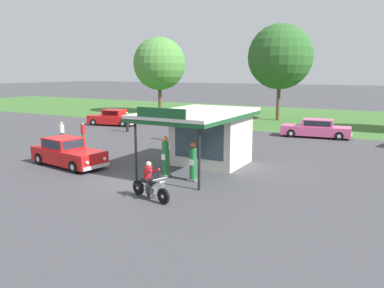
{
  "coord_description": "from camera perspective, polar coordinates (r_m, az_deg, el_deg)",
  "views": [
    {
      "loc": [
        10.76,
        -13.87,
        5.14
      ],
      "look_at": [
        1.16,
        3.38,
        1.4
      ],
      "focal_mm": 35.68,
      "sensor_mm": 36.0,
      "label": 1
    }
  ],
  "objects": [
    {
      "name": "featured_classic_sedan",
      "position": [
        22.26,
        -18.11,
        -1.32
      ],
      "size": [
        4.99,
        2.38,
        1.55
      ],
      "color": "red",
      "rests_on": "ground"
    },
    {
      "name": "tree_oak_distant_spare",
      "position": [
        48.82,
        -4.89,
        11.88
      ],
      "size": [
        6.54,
        6.54,
        9.44
      ],
      "color": "brown",
      "rests_on": "ground"
    },
    {
      "name": "gas_pump_offside",
      "position": [
        18.16,
        0.16,
        -2.91
      ],
      "size": [
        0.44,
        0.44,
        1.89
      ],
      "color": "slate",
      "rests_on": "ground"
    },
    {
      "name": "ground_plane",
      "position": [
        18.29,
        -8.4,
        -5.71
      ],
      "size": [
        300.0,
        300.0,
        0.0
      ],
      "primitive_type": "plane",
      "color": "#424247"
    },
    {
      "name": "parked_car_back_row_centre",
      "position": [
        31.95,
        18.04,
        2.16
      ],
      "size": [
        5.61,
        2.4,
        1.46
      ],
      "color": "#E55993",
      "rests_on": "ground"
    },
    {
      "name": "bystander_leaning_by_kiosk",
      "position": [
        29.21,
        -18.87,
        1.67
      ],
      "size": [
        0.34,
        0.34,
        1.59
      ],
      "color": "#2D3351",
      "rests_on": "ground"
    },
    {
      "name": "service_station_kiosk",
      "position": [
        21.11,
        2.51,
        1.7
      ],
      "size": [
        4.34,
        7.01,
        3.59
      ],
      "color": "silver",
      "rests_on": "ground"
    },
    {
      "name": "gas_pump_nearside",
      "position": [
        18.93,
        -4.01,
        -2.12
      ],
      "size": [
        0.44,
        0.44,
        2.05
      ],
      "color": "slate",
      "rests_on": "ground"
    },
    {
      "name": "motorcycle_with_rider",
      "position": [
        15.74,
        -6.35,
        -5.9
      ],
      "size": [
        2.21,
        0.87,
        1.58
      ],
      "color": "black",
      "rests_on": "ground"
    },
    {
      "name": "parked_car_back_row_centre_right",
      "position": [
        35.22,
        3.17,
        3.4
      ],
      "size": [
        5.59,
        3.18,
        1.44
      ],
      "color": "red",
      "rests_on": "ground"
    },
    {
      "name": "bystander_strolling_foreground",
      "position": [
        33.67,
        -9.68,
        3.37
      ],
      "size": [
        0.34,
        0.34,
        1.73
      ],
      "color": "black",
      "rests_on": "ground"
    },
    {
      "name": "grass_verge_strip",
      "position": [
        45.46,
        15.25,
        3.86
      ],
      "size": [
        120.0,
        24.0,
        0.01
      ],
      "primitive_type": "cube",
      "color": "#3D6B2D",
      "rests_on": "ground"
    },
    {
      "name": "tree_oak_centre",
      "position": [
        42.16,
        12.91,
        12.47
      ],
      "size": [
        6.82,
        6.82,
        10.12
      ],
      "color": "brown",
      "rests_on": "ground"
    },
    {
      "name": "parked_car_back_row_centre_left",
      "position": [
        38.14,
        -11.76,
        3.81
      ],
      "size": [
        5.1,
        2.67,
        1.54
      ],
      "color": "red",
      "rests_on": "ground"
    },
    {
      "name": "bystander_chatting_near_pumps",
      "position": [
        28.91,
        -15.96,
        1.64
      ],
      "size": [
        0.34,
        0.34,
        1.5
      ],
      "color": "brown",
      "rests_on": "ground"
    },
    {
      "name": "bystander_admiring_sedan",
      "position": [
        28.98,
        -3.19,
        2.22
      ],
      "size": [
        0.35,
        0.35,
        1.61
      ],
      "color": "black",
      "rests_on": "ground"
    }
  ]
}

